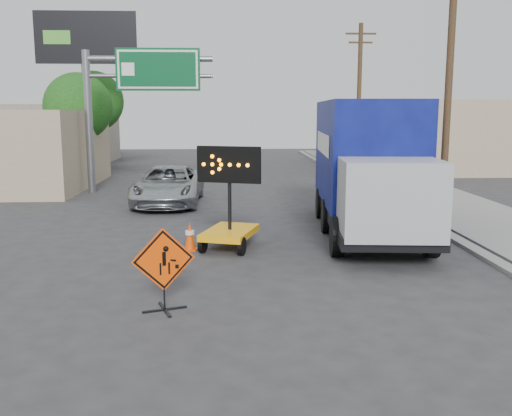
{
  "coord_description": "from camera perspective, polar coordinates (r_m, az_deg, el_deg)",
  "views": [
    {
      "loc": [
        0.25,
        -10.15,
        3.96
      ],
      "look_at": [
        0.87,
        3.0,
        1.71
      ],
      "focal_mm": 40.0,
      "sensor_mm": 36.0,
      "label": 1
    }
  ],
  "objects": [
    {
      "name": "box_truck",
      "position": [
        18.76,
        11.07,
        3.34
      ],
      "size": [
        3.45,
        9.2,
        4.28
      ],
      "rotation": [
        0.0,
        0.0,
        -0.08
      ],
      "color": "black",
      "rests_on": "ground"
    },
    {
      "name": "storefront_left_far",
      "position": [
        46.74,
        -21.92,
        6.85
      ],
      "size": [
        12.0,
        10.0,
        4.4
      ],
      "primitive_type": "cube",
      "color": "#9E9184",
      "rests_on": "ground"
    },
    {
      "name": "billboard",
      "position": [
        37.18,
        -16.62,
        14.55
      ],
      "size": [
        6.1,
        0.54,
        9.85
      ],
      "color": "slate",
      "rests_on": "ground"
    },
    {
      "name": "tree_left_near",
      "position": [
        33.19,
        -17.36,
        9.62
      ],
      "size": [
        3.71,
        3.71,
        6.03
      ],
      "color": "#4E3721",
      "rests_on": "ground"
    },
    {
      "name": "curb_right",
      "position": [
        26.38,
        12.6,
        0.97
      ],
      "size": [
        0.4,
        60.0,
        0.12
      ],
      "primitive_type": "cube",
      "color": "gray",
      "rests_on": "ground"
    },
    {
      "name": "arrow_board",
      "position": [
        16.55,
        -2.63,
        -1.79
      ],
      "size": [
        1.83,
        2.37,
        2.97
      ],
      "rotation": [
        0.0,
        0.0,
        -0.31
      ],
      "color": "#FFAB0E",
      "rests_on": "ground"
    },
    {
      "name": "highway_gantry",
      "position": [
        28.51,
        -12.43,
        11.71
      ],
      "size": [
        6.18,
        0.38,
        6.9
      ],
      "color": "slate",
      "rests_on": "ground"
    },
    {
      "name": "cone_a",
      "position": [
        14.35,
        -8.55,
        -4.86
      ],
      "size": [
        0.39,
        0.39,
        0.75
      ],
      "rotation": [
        0.0,
        0.0,
        0.01
      ],
      "color": "#F64605",
      "rests_on": "ground"
    },
    {
      "name": "utility_pole_near",
      "position": [
        21.6,
        18.69,
        11.13
      ],
      "size": [
        1.8,
        0.26,
        9.0
      ],
      "color": "#4E3721",
      "rests_on": "ground"
    },
    {
      "name": "cone_b",
      "position": [
        15.23,
        -9.72,
        -4.19
      ],
      "size": [
        0.36,
        0.36,
        0.68
      ],
      "rotation": [
        0.0,
        0.0,
        -0.04
      ],
      "color": "#F64605",
      "rests_on": "ground"
    },
    {
      "name": "utility_pole_far",
      "position": [
        35.02,
        10.25,
        10.74
      ],
      "size": [
        1.8,
        0.26,
        9.0
      ],
      "color": "#4E3721",
      "rests_on": "ground"
    },
    {
      "name": "ground",
      "position": [
        10.89,
        -3.9,
        -11.63
      ],
      "size": [
        100.0,
        100.0,
        0.0
      ],
      "primitive_type": "plane",
      "color": "#2D2D30",
      "rests_on": "ground"
    },
    {
      "name": "building_right_far",
      "position": [
        42.16,
        15.01,
        7.12
      ],
      "size": [
        10.0,
        14.0,
        4.6
      ],
      "primitive_type": "cube",
      "color": "tan",
      "rests_on": "ground"
    },
    {
      "name": "construction_sign",
      "position": [
        11.5,
        -9.23,
        -5.88
      ],
      "size": [
        1.22,
        0.87,
        1.69
      ],
      "rotation": [
        0.0,
        0.0,
        0.33
      ],
      "color": "black",
      "rests_on": "ground"
    },
    {
      "name": "sidewalk_right",
      "position": [
        27.08,
        17.3,
        1.01
      ],
      "size": [
        4.0,
        60.0,
        0.15
      ],
      "primitive_type": "cube",
      "color": "gray",
      "rests_on": "ground"
    },
    {
      "name": "tree_left_far",
      "position": [
        41.2,
        -15.95,
        10.22
      ],
      "size": [
        4.1,
        4.1,
        6.66
      ],
      "color": "#4E3721",
      "rests_on": "ground"
    },
    {
      "name": "pickup_truck",
      "position": [
        24.66,
        -8.73,
        2.25
      ],
      "size": [
        2.82,
        5.9,
        1.62
      ],
      "primitive_type": "imported",
      "rotation": [
        0.0,
        0.0,
        -0.02
      ],
      "color": "#AEB2B6",
      "rests_on": "ground"
    },
    {
      "name": "cone_c",
      "position": [
        16.47,
        -6.63,
        -2.83
      ],
      "size": [
        0.48,
        0.48,
        0.81
      ],
      "rotation": [
        0.0,
        0.0,
        -0.19
      ],
      "color": "#F64605",
      "rests_on": "ground"
    }
  ]
}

